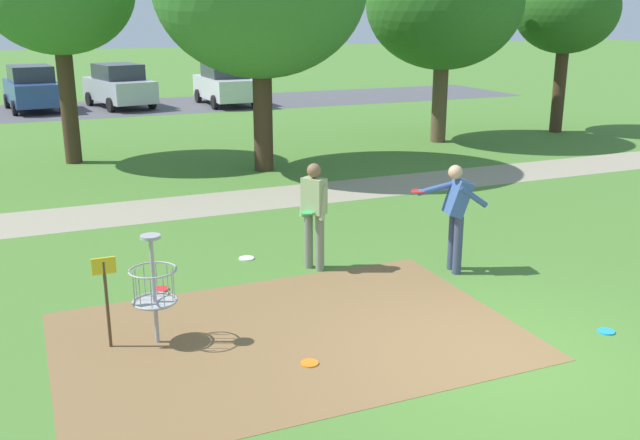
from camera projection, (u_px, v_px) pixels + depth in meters
name	position (u px, v px, depth m)	size (l,w,h in m)	color
ground_plane	(502.00, 358.00, 8.34)	(160.00, 160.00, 0.00)	#47752D
dirt_tee_pad	(290.00, 335.00, 8.92)	(5.71, 3.86, 0.01)	brown
disc_golf_basket	(149.00, 286.00, 8.53)	(0.98, 0.58, 1.39)	#9E9EA3
player_foreground_watching	(456.00, 211.00, 10.88)	(1.03, 0.68, 1.71)	#384260
player_throwing	(314.00, 210.00, 10.99)	(0.45, 0.49, 1.71)	slate
frisbee_near_basket	(161.00, 289.00, 10.40)	(0.25, 0.25, 0.02)	red
frisbee_far_left	(246.00, 258.00, 11.71)	(0.25, 0.25, 0.02)	white
frisbee_far_right	(309.00, 363.00, 8.20)	(0.21, 0.21, 0.02)	orange
frisbee_scattered_a	(606.00, 331.00, 9.02)	(0.22, 0.22, 0.02)	#1E93DB
tree_near_left	(444.00, 2.00, 21.20)	(4.73, 4.73, 6.25)	brown
tree_mid_center	(567.00, 10.00, 23.10)	(3.38, 3.38, 5.49)	#422D1E
parking_lot_strip	(142.00, 107.00, 30.74)	(36.00, 6.00, 0.01)	#4C4C51
parked_car_leftmost	(32.00, 88.00, 29.30)	(2.32, 4.37, 1.84)	#2D4784
parked_car_center_left	(119.00, 86.00, 30.24)	(2.70, 4.50, 1.84)	#B2B7BC
parked_car_center_right	(225.00, 84.00, 31.09)	(2.07, 4.25, 1.84)	silver
gravel_path	(273.00, 198.00, 15.59)	(40.00, 1.86, 0.00)	gray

